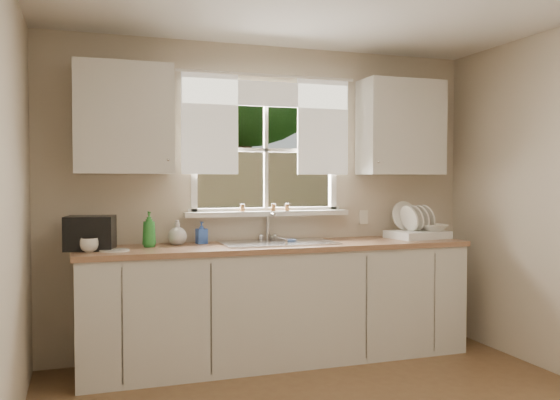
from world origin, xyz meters
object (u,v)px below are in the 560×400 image
object	(u,v)px
cup	(89,245)
black_appliance	(90,233)
soap_bottle_a	(149,229)
dish_rack	(417,230)

from	to	relation	value
cup	black_appliance	distance (m)	0.17
black_appliance	soap_bottle_a	bearing A→B (deg)	15.94
soap_bottle_a	cup	distance (m)	0.47
cup	black_appliance	world-z (taller)	black_appliance
dish_rack	soap_bottle_a	size ratio (longest dim) A/B	1.93
dish_rack	cup	distance (m)	2.66
dish_rack	black_appliance	size ratio (longest dim) A/B	1.55
soap_bottle_a	cup	bearing A→B (deg)	-160.60
black_appliance	dish_rack	bearing A→B (deg)	10.29
soap_bottle_a	black_appliance	bearing A→B (deg)	180.00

